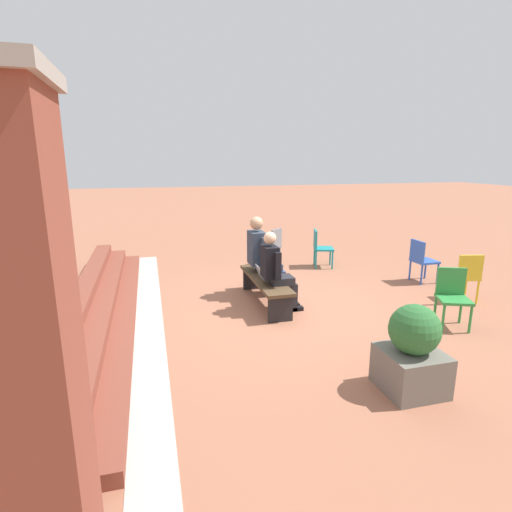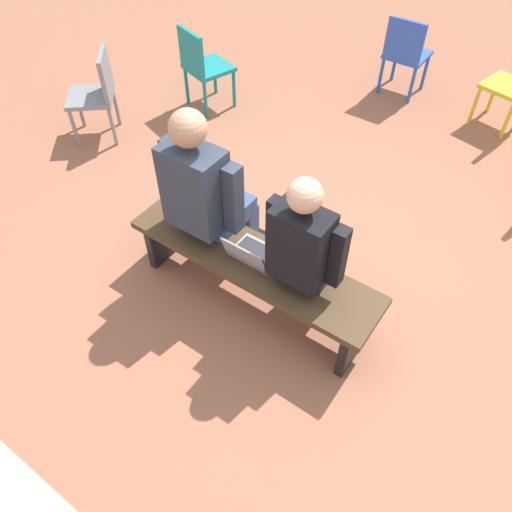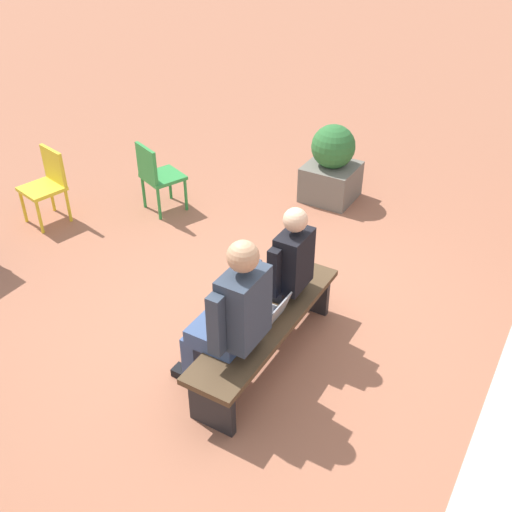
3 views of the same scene
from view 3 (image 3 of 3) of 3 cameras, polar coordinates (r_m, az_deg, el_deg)
name	(u,v)px [view 3 (image 3 of 3)]	position (r m, az deg, el deg)	size (l,w,h in m)	color
ground_plane	(256,329)	(5.39, -0.05, -6.96)	(60.00, 60.00, 0.00)	#9E6047
concrete_strip	(498,455)	(4.78, 22.09, -17.14)	(7.72, 0.40, 0.01)	#B7B2A8
bench	(267,328)	(4.86, 1.02, -6.84)	(1.80, 0.44, 0.45)	#4C3823
person_student	(282,269)	(4.93, 2.51, -1.20)	(0.51, 0.64, 1.29)	#232328
person_adult	(231,315)	(4.37, -2.42, -5.66)	(0.59, 0.74, 1.42)	#384C75
laptop	(269,314)	(4.77, 1.20, -5.51)	(0.32, 0.29, 0.21)	#9EA0A5
plastic_chair_mid_courtyard	(157,174)	(7.02, -9.44, 7.74)	(0.55, 0.55, 0.84)	#2D893D
plastic_chair_near_bench_right	(47,182)	(7.14, -19.27, 6.71)	(0.50, 0.50, 0.84)	gold
planter	(332,166)	(7.28, 7.23, 8.54)	(0.60, 0.60, 0.94)	#6B665B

